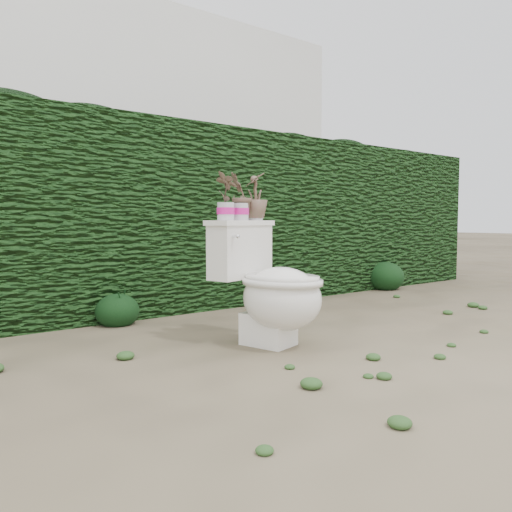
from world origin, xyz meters
TOP-DOWN VIEW (x-y plane):
  - ground at (0.00, 0.00)m, footprint 60.00×60.00m
  - hedge at (0.00, 1.60)m, footprint 8.00×1.00m
  - house_wall at (0.60, 6.00)m, footprint 8.00×3.50m
  - toilet at (-0.19, -0.13)m, footprint 0.62×0.78m
  - potted_plant_left at (-0.39, 0.06)m, footprint 0.12×0.16m
  - potted_plant_center at (-0.25, 0.10)m, footprint 0.20×0.19m
  - potted_plant_right at (-0.10, 0.14)m, footprint 0.23×0.23m
  - liriope_clump_1 at (-0.70, 1.05)m, footprint 0.33×0.33m
  - liriope_clump_2 at (0.83, 1.05)m, footprint 0.35×0.35m
  - liriope_clump_3 at (2.47, 1.07)m, footprint 0.43×0.43m

SIDE VIEW (x-z plane):
  - ground at x=0.00m, z-range 0.00..0.00m
  - liriope_clump_1 at x=-0.70m, z-range 0.00..0.26m
  - liriope_clump_2 at x=0.83m, z-range 0.00..0.28m
  - liriope_clump_3 at x=2.47m, z-range 0.00..0.34m
  - toilet at x=-0.19m, z-range -0.03..0.74m
  - hedge at x=0.00m, z-range 0.00..1.60m
  - potted_plant_left at x=-0.39m, z-range 0.78..1.06m
  - potted_plant_center at x=-0.25m, z-range 0.78..1.07m
  - potted_plant_right at x=-0.10m, z-range 0.78..1.08m
  - house_wall at x=0.60m, z-range 0.00..4.00m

